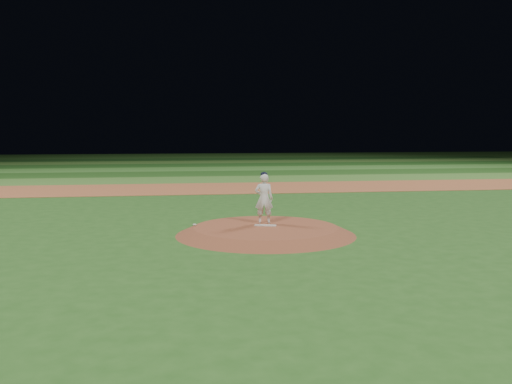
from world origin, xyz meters
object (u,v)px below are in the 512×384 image
pitchers_mound (266,231)px  pitcher_on_mound (264,198)px  rosin_bag (194,225)px  pitching_rubber (265,225)px

pitchers_mound → pitcher_on_mound: bearing=85.5°
pitchers_mound → rosin_bag: 2.21m
pitching_rubber → rosin_bag: (-2.16, 0.33, 0.02)m
rosin_bag → pitchers_mound: bearing=-12.4°
pitchers_mound → rosin_bag: bearing=167.6°
pitchers_mound → pitcher_on_mound: size_ratio=3.36×
rosin_bag → pitcher_on_mound: 2.34m
pitching_rubber → rosin_bag: size_ratio=5.52×
pitching_rubber → pitcher_on_mound: size_ratio=0.41×
pitchers_mound → pitching_rubber: (0.01, 0.14, 0.14)m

